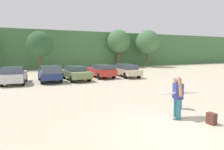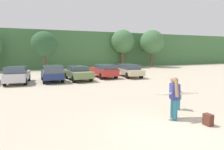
% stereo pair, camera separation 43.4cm
% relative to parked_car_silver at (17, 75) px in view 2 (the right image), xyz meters
% --- Properties ---
extents(ground_plane, '(120.00, 120.00, 0.00)m').
position_rel_parked_car_silver_xyz_m(ground_plane, '(5.36, -13.87, -0.78)').
color(ground_plane, beige).
extents(hillside_ridge, '(108.00, 12.00, 6.11)m').
position_rel_parked_car_silver_xyz_m(hillside_ridge, '(5.36, 19.27, 2.28)').
color(hillside_ridge, '#427042').
rests_on(hillside_ridge, ground_plane).
extents(tree_far_right, '(3.48, 3.48, 5.52)m').
position_rel_parked_car_silver_xyz_m(tree_far_right, '(3.13, 9.75, 2.97)').
color(tree_far_right, brown).
rests_on(tree_far_right, ground_plane).
extents(tree_center, '(4.07, 4.07, 6.51)m').
position_rel_parked_car_silver_xyz_m(tree_center, '(16.33, 12.32, 3.66)').
color(tree_center, brown).
rests_on(tree_center, ground_plane).
extents(tree_ridge_back, '(4.21, 4.21, 6.50)m').
position_rel_parked_car_silver_xyz_m(tree_ridge_back, '(21.24, 10.66, 3.59)').
color(tree_ridge_back, brown).
rests_on(tree_ridge_back, ground_plane).
extents(parked_car_silver, '(2.20, 4.17, 1.54)m').
position_rel_parked_car_silver_xyz_m(parked_car_silver, '(0.00, 0.00, 0.00)').
color(parked_car_silver, silver).
rests_on(parked_car_silver, ground_plane).
extents(parked_car_navy, '(1.88, 4.05, 1.56)m').
position_rel_parked_car_silver_xyz_m(parked_car_navy, '(2.96, -0.10, 0.05)').
color(parked_car_navy, navy).
rests_on(parked_car_navy, ground_plane).
extents(parked_car_olive_green, '(2.05, 4.39, 1.39)m').
position_rel_parked_car_silver_xyz_m(parked_car_olive_green, '(5.43, 0.02, -0.03)').
color(parked_car_olive_green, '#6B7F4C').
rests_on(parked_car_olive_green, ground_plane).
extents(parked_car_red, '(1.91, 4.34, 1.43)m').
position_rel_parked_car_silver_xyz_m(parked_car_red, '(8.44, 0.76, -0.00)').
color(parked_car_red, '#B72D28').
rests_on(parked_car_red, ground_plane).
extents(parked_car_champagne, '(2.12, 4.89, 1.40)m').
position_rel_parked_car_silver_xyz_m(parked_car_champagne, '(11.20, 0.29, -0.01)').
color(parked_car_champagne, beige).
rests_on(parked_car_champagne, ground_plane).
extents(person_adult, '(0.48, 0.87, 1.78)m').
position_rel_parked_car_silver_xyz_m(person_adult, '(6.44, -12.80, 0.23)').
color(person_adult, teal).
rests_on(person_adult, ground_plane).
extents(person_child, '(0.29, 0.50, 1.10)m').
position_rel_parked_car_silver_xyz_m(person_child, '(7.57, -11.78, -0.16)').
color(person_child, teal).
rests_on(person_child, ground_plane).
extents(surfboard_white, '(2.08, 1.06, 0.27)m').
position_rel_parked_car_silver_xyz_m(surfboard_white, '(6.59, -12.76, 0.28)').
color(surfboard_white, white).
extents(backpack_dropped, '(0.24, 0.34, 0.45)m').
position_rel_parked_car_silver_xyz_m(backpack_dropped, '(7.16, -13.91, -0.55)').
color(backpack_dropped, '#592D23').
rests_on(backpack_dropped, ground_plane).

